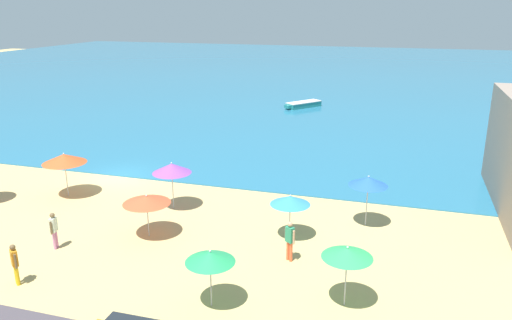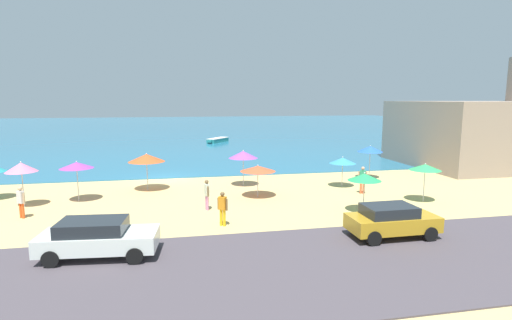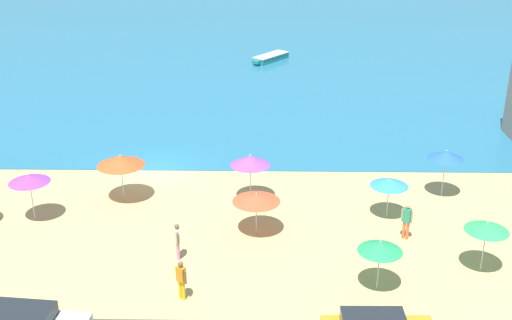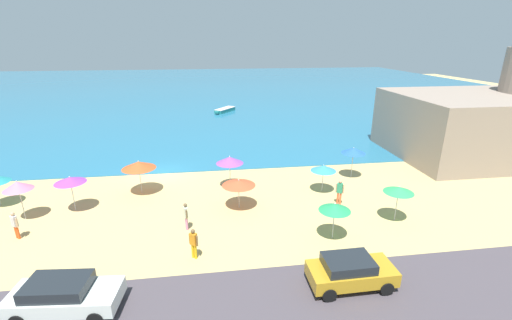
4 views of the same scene
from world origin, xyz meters
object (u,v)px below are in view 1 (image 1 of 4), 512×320
Objects in this scene: beach_umbrella_5 at (368,181)px; beach_umbrella_6 at (210,257)px; beach_umbrella_4 at (347,253)px; bather_2 at (15,262)px; beach_umbrella_1 at (172,168)px; beach_umbrella_2 at (290,200)px; beach_umbrella_9 at (64,159)px; beach_umbrella_7 at (147,200)px; bather_3 at (290,239)px; skiff_nearshore at (303,104)px; bather_0 at (54,229)px.

beach_umbrella_5 reaches higher than beach_umbrella_6.
bather_2 is (-12.53, -2.27, -1.17)m from beach_umbrella_4.
bather_2 is at bearing -105.83° from beach_umbrella_1.
beach_umbrella_1 is at bearing 74.17° from bather_2.
beach_umbrella_9 is at bearing 173.05° from beach_umbrella_2.
beach_umbrella_1 is at bearing 96.02° from beach_umbrella_7.
beach_umbrella_9 is (-16.83, -0.78, -0.10)m from beach_umbrella_5.
beach_umbrella_9 is 1.42× the size of bather_3.
beach_umbrella_7 is at bearing -25.79° from beach_umbrella_9.
beach_umbrella_9 is 30.50m from skiff_nearshore.
beach_umbrella_2 is at bearing 22.61° from bather_0.
beach_umbrella_9 is at bearing 122.14° from bather_0.
beach_umbrella_4 reaches higher than bather_3.
beach_umbrella_7 is at bearing 162.17° from beach_umbrella_4.
bather_3 is at bearing -27.79° from beach_umbrella_1.
beach_umbrella_7 reaches higher than bather_3.
beach_umbrella_5 is (0.14, 7.29, 0.21)m from beach_umbrella_4.
bather_2 is (4.16, -8.77, -1.28)m from beach_umbrella_9.
beach_umbrella_9 is at bearing -179.57° from beach_umbrella_1.
bather_2 is (-12.67, -9.56, -1.38)m from beach_umbrella_5.
beach_umbrella_2 is at bearing -6.95° from beach_umbrella_9.
beach_umbrella_4 is at bearing -56.70° from beach_umbrella_2.
beach_umbrella_4 is at bearing -33.16° from beach_umbrella_1.
beach_umbrella_1 is 1.01× the size of beach_umbrella_9.
beach_umbrella_5 is 1.53× the size of bather_2.
skiff_nearshore is (-8.89, 35.93, -1.78)m from beach_umbrella_4.
beach_umbrella_2 is 0.83× the size of beach_umbrella_5.
skiff_nearshore is (4.19, 35.19, -0.62)m from bather_0.
beach_umbrella_6 is 4.68m from bather_3.
skiff_nearshore is (-9.02, 28.64, -1.99)m from beach_umbrella_5.
beach_umbrella_6 is at bearing -103.06° from beach_umbrella_2.
beach_umbrella_4 reaches higher than bather_0.
beach_umbrella_1 is 9.65m from beach_umbrella_6.
bather_2 is at bearing -64.61° from beach_umbrella_9.
beach_umbrella_9 is at bearing 115.39° from bather_2.
bather_2 is at bearing -174.07° from beach_umbrella_6.
beach_umbrella_5 reaches higher than bather_2.
bather_2 is 0.42× the size of skiff_nearshore.
beach_umbrella_1 reaches higher than beach_umbrella_6.
beach_umbrella_1 is 3.49m from beach_umbrella_7.
beach_umbrella_7 is (-9.80, -4.18, -0.49)m from beach_umbrella_5.
beach_umbrella_6 reaches higher than skiff_nearshore.
beach_umbrella_4 is 4.88m from beach_umbrella_6.
beach_umbrella_2 is 10.75m from bather_0.
skiff_nearshore is (1.14, 29.38, -1.92)m from beach_umbrella_1.
beach_umbrella_4 is (3.19, -4.86, 0.23)m from beach_umbrella_2.
beach_umbrella_1 reaches higher than bather_0.
beach_umbrella_1 is at bearing 152.21° from bather_3.
beach_umbrella_4 is 17.92m from beach_umbrella_9.
beach_umbrella_6 is 37.66m from skiff_nearshore.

